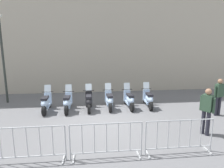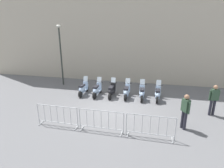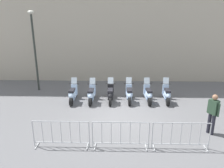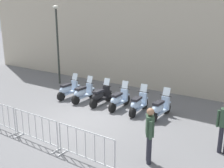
{
  "view_description": "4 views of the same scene",
  "coord_description": "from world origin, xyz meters",
  "px_view_note": "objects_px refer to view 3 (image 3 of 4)",
  "views": [
    {
      "loc": [
        0.36,
        -7.74,
        3.23
      ],
      "look_at": [
        0.47,
        1.96,
        1.29
      ],
      "focal_mm": 31.28,
      "sensor_mm": 36.0,
      "label": 1
    },
    {
      "loc": [
        3.03,
        -9.2,
        4.54
      ],
      "look_at": [
        -0.61,
        1.56,
        0.99
      ],
      "focal_mm": 28.36,
      "sensor_mm": 36.0,
      "label": 2
    },
    {
      "loc": [
        0.86,
        -9.76,
        4.9
      ],
      "look_at": [
        -0.56,
        1.38,
        1.17
      ],
      "focal_mm": 36.06,
      "sensor_mm": 36.0,
      "label": 3
    },
    {
      "loc": [
        7.4,
        -7.04,
        4.28
      ],
      "look_at": [
        -0.3,
        2.16,
        1.05
      ],
      "focal_mm": 41.11,
      "sensor_mm": 36.0,
      "label": 4
    }
  ],
  "objects_px": {
    "motorcycle_5": "(167,94)",
    "officer_near_row_end": "(213,112)",
    "motorcycle_1": "(91,94)",
    "barrier_segment_1": "(121,135)",
    "barrier_segment_2": "(181,136)",
    "motorcycle_3": "(129,94)",
    "motorcycle_0": "(73,94)",
    "motorcycle_4": "(148,94)",
    "motorcycle_2": "(110,94)",
    "barrier_segment_0": "(61,134)",
    "street_lamp": "(34,43)"
  },
  "relations": [
    {
      "from": "motorcycle_1",
      "to": "barrier_segment_2",
      "type": "height_order",
      "value": "motorcycle_1"
    },
    {
      "from": "motorcycle_2",
      "to": "motorcycle_5",
      "type": "xyz_separation_m",
      "value": [
        3.09,
        0.39,
        0.0
      ]
    },
    {
      "from": "motorcycle_3",
      "to": "barrier_segment_2",
      "type": "xyz_separation_m",
      "value": [
        2.11,
        -4.23,
        0.07
      ]
    },
    {
      "from": "motorcycle_0",
      "to": "barrier_segment_1",
      "type": "xyz_separation_m",
      "value": [
        3.02,
        -4.03,
        0.07
      ]
    },
    {
      "from": "barrier_segment_1",
      "to": "street_lamp",
      "type": "height_order",
      "value": "street_lamp"
    },
    {
      "from": "motorcycle_5",
      "to": "barrier_segment_2",
      "type": "relative_size",
      "value": 0.82
    },
    {
      "from": "motorcycle_0",
      "to": "barrier_segment_2",
      "type": "height_order",
      "value": "motorcycle_0"
    },
    {
      "from": "motorcycle_2",
      "to": "motorcycle_3",
      "type": "distance_m",
      "value": 1.04
    },
    {
      "from": "motorcycle_1",
      "to": "officer_near_row_end",
      "type": "height_order",
      "value": "officer_near_row_end"
    },
    {
      "from": "motorcycle_1",
      "to": "street_lamp",
      "type": "distance_m",
      "value": 4.8
    },
    {
      "from": "motorcycle_4",
      "to": "motorcycle_3",
      "type": "bearing_deg",
      "value": -175.14
    },
    {
      "from": "barrier_segment_2",
      "to": "barrier_segment_0",
      "type": "bearing_deg",
      "value": -174.16
    },
    {
      "from": "barrier_segment_1",
      "to": "officer_near_row_end",
      "type": "height_order",
      "value": "officer_near_row_end"
    },
    {
      "from": "motorcycle_1",
      "to": "barrier_segment_0",
      "type": "distance_m",
      "value": 4.34
    },
    {
      "from": "motorcycle_2",
      "to": "barrier_segment_2",
      "type": "height_order",
      "value": "motorcycle_2"
    },
    {
      "from": "motorcycle_2",
      "to": "motorcycle_5",
      "type": "height_order",
      "value": "same"
    },
    {
      "from": "motorcycle_3",
      "to": "motorcycle_0",
      "type": "bearing_deg",
      "value": -172.09
    },
    {
      "from": "barrier_segment_1",
      "to": "street_lamp",
      "type": "bearing_deg",
      "value": 135.53
    },
    {
      "from": "barrier_segment_1",
      "to": "barrier_segment_2",
      "type": "distance_m",
      "value": 2.19
    },
    {
      "from": "barrier_segment_2",
      "to": "officer_near_row_end",
      "type": "relative_size",
      "value": 1.21
    },
    {
      "from": "motorcycle_3",
      "to": "street_lamp",
      "type": "relative_size",
      "value": 0.36
    },
    {
      "from": "officer_near_row_end",
      "to": "motorcycle_4",
      "type": "bearing_deg",
      "value": 128.89
    },
    {
      "from": "barrier_segment_2",
      "to": "officer_near_row_end",
      "type": "xyz_separation_m",
      "value": [
        1.41,
        1.24,
        0.46
      ]
    },
    {
      "from": "barrier_segment_0",
      "to": "street_lamp",
      "type": "distance_m",
      "value": 7.31
    },
    {
      "from": "motorcycle_1",
      "to": "motorcycle_5",
      "type": "distance_m",
      "value": 4.16
    },
    {
      "from": "motorcycle_0",
      "to": "motorcycle_3",
      "type": "relative_size",
      "value": 1.0
    },
    {
      "from": "motorcycle_0",
      "to": "motorcycle_4",
      "type": "height_order",
      "value": "same"
    },
    {
      "from": "motorcycle_1",
      "to": "barrier_segment_1",
      "type": "relative_size",
      "value": 0.82
    },
    {
      "from": "barrier_segment_2",
      "to": "motorcycle_5",
      "type": "bearing_deg",
      "value": 90.7
    },
    {
      "from": "officer_near_row_end",
      "to": "motorcycle_1",
      "type": "bearing_deg",
      "value": 154.6
    },
    {
      "from": "motorcycle_3",
      "to": "barrier_segment_0",
      "type": "height_order",
      "value": "motorcycle_3"
    },
    {
      "from": "motorcycle_5",
      "to": "motorcycle_2",
      "type": "bearing_deg",
      "value": -172.88
    },
    {
      "from": "motorcycle_3",
      "to": "officer_near_row_end",
      "type": "distance_m",
      "value": 4.65
    },
    {
      "from": "motorcycle_0",
      "to": "motorcycle_1",
      "type": "bearing_deg",
      "value": 4.86
    },
    {
      "from": "motorcycle_2",
      "to": "barrier_segment_0",
      "type": "height_order",
      "value": "motorcycle_2"
    },
    {
      "from": "motorcycle_3",
      "to": "barrier_segment_1",
      "type": "height_order",
      "value": "motorcycle_3"
    },
    {
      "from": "motorcycle_5",
      "to": "officer_near_row_end",
      "type": "bearing_deg",
      "value": -65.57
    },
    {
      "from": "motorcycle_4",
      "to": "motorcycle_5",
      "type": "xyz_separation_m",
      "value": [
        1.02,
        0.14,
        0.0
      ]
    },
    {
      "from": "motorcycle_2",
      "to": "barrier_segment_2",
      "type": "bearing_deg",
      "value": -52.36
    },
    {
      "from": "motorcycle_1",
      "to": "motorcycle_4",
      "type": "relative_size",
      "value": 1.0
    },
    {
      "from": "motorcycle_1",
      "to": "street_lamp",
      "type": "xyz_separation_m",
      "value": [
        -3.77,
        1.54,
        2.55
      ]
    },
    {
      "from": "motorcycle_5",
      "to": "street_lamp",
      "type": "distance_m",
      "value": 8.35
    },
    {
      "from": "motorcycle_2",
      "to": "street_lamp",
      "type": "bearing_deg",
      "value": 164.22
    },
    {
      "from": "motorcycle_0",
      "to": "motorcycle_4",
      "type": "relative_size",
      "value": 1.0
    },
    {
      "from": "motorcycle_2",
      "to": "street_lamp",
      "type": "distance_m",
      "value": 5.6
    },
    {
      "from": "motorcycle_3",
      "to": "barrier_segment_1",
      "type": "distance_m",
      "value": 4.46
    },
    {
      "from": "motorcycle_3",
      "to": "barrier_segment_1",
      "type": "xyz_separation_m",
      "value": [
        -0.07,
        -4.46,
        0.07
      ]
    },
    {
      "from": "motorcycle_3",
      "to": "officer_near_row_end",
      "type": "xyz_separation_m",
      "value": [
        3.52,
        -2.99,
        0.53
      ]
    },
    {
      "from": "motorcycle_4",
      "to": "barrier_segment_0",
      "type": "xyz_separation_m",
      "value": [
        -3.29,
        -4.77,
        0.07
      ]
    },
    {
      "from": "motorcycle_4",
      "to": "barrier_segment_1",
      "type": "xyz_separation_m",
      "value": [
        -1.11,
        -4.55,
        0.07
      ]
    }
  ]
}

